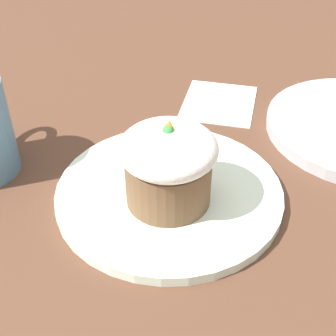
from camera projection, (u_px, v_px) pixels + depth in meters
ground_plane at (169, 196)px, 0.50m from camera, size 4.00×4.00×0.00m
dessert_plate at (169, 192)px, 0.49m from camera, size 0.24×0.24×0.01m
carrot_cake at (168, 164)px, 0.45m from camera, size 0.10×0.10×0.09m
spoon at (167, 180)px, 0.49m from camera, size 0.13×0.09×0.01m
paper_napkin at (219, 102)px, 0.65m from camera, size 0.13×0.11×0.00m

